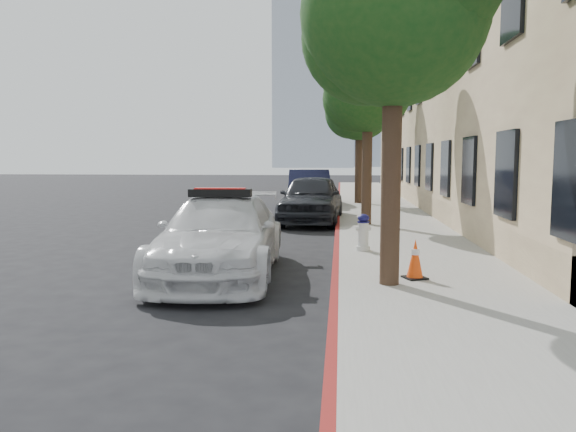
% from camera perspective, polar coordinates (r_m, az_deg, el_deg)
% --- Properties ---
extents(ground, '(120.00, 120.00, 0.00)m').
position_cam_1_polar(ground, '(11.07, -5.89, -5.03)').
color(ground, black).
rests_on(ground, ground).
extents(sidewalk, '(3.20, 50.00, 0.15)m').
position_cam_1_polar(sidewalk, '(20.81, 9.37, 0.24)').
color(sidewalk, gray).
rests_on(sidewalk, ground).
extents(curb_strip, '(0.12, 50.00, 0.15)m').
position_cam_1_polar(curb_strip, '(20.75, 5.12, 0.29)').
color(curb_strip, maroon).
rests_on(curb_strip, ground).
extents(building, '(8.00, 36.00, 10.00)m').
position_cam_1_polar(building, '(26.77, 21.08, 11.73)').
color(building, tan).
rests_on(building, ground).
extents(tower_left, '(18.00, 14.00, 60.00)m').
position_cam_1_polar(tower_left, '(133.74, 2.74, 17.91)').
color(tower_left, '#9EA8B7').
rests_on(tower_left, ground).
extents(tower_right, '(14.00, 14.00, 44.00)m').
position_cam_1_polar(tower_right, '(147.17, 8.21, 13.59)').
color(tower_right, '#9EA8B7').
rests_on(tower_right, ground).
extents(tree_near, '(2.92, 2.82, 5.62)m').
position_cam_1_polar(tree_near, '(8.95, 10.95, 19.90)').
color(tree_near, black).
rests_on(tree_near, sidewalk).
extents(tree_mid, '(2.77, 2.64, 5.43)m').
position_cam_1_polar(tree_mid, '(16.79, 8.24, 12.90)').
color(tree_mid, black).
rests_on(tree_mid, sidewalk).
extents(tree_far, '(3.10, 3.00, 5.81)m').
position_cam_1_polar(tree_far, '(24.76, 7.31, 11.15)').
color(tree_far, black).
rests_on(tree_far, sidewalk).
extents(police_car, '(2.23, 4.99, 1.57)m').
position_cam_1_polar(police_car, '(10.06, -6.83, -2.02)').
color(police_car, silver).
rests_on(police_car, ground).
extents(parked_car_mid, '(2.11, 4.73, 1.58)m').
position_cam_1_polar(parked_car_mid, '(18.18, 2.40, 1.78)').
color(parked_car_mid, black).
rests_on(parked_car_mid, ground).
extents(parked_car_far, '(2.07, 5.01, 1.61)m').
position_cam_1_polar(parked_car_far, '(23.73, 2.15, 2.77)').
color(parked_car_far, black).
rests_on(parked_car_far, ground).
extents(fire_hydrant, '(0.33, 0.30, 0.78)m').
position_cam_1_polar(fire_hydrant, '(11.93, 7.65, -1.69)').
color(fire_hydrant, silver).
rests_on(fire_hydrant, sidewalk).
extents(traffic_cone, '(0.44, 0.44, 0.64)m').
position_cam_1_polar(traffic_cone, '(9.31, 12.79, -4.29)').
color(traffic_cone, black).
rests_on(traffic_cone, sidewalk).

